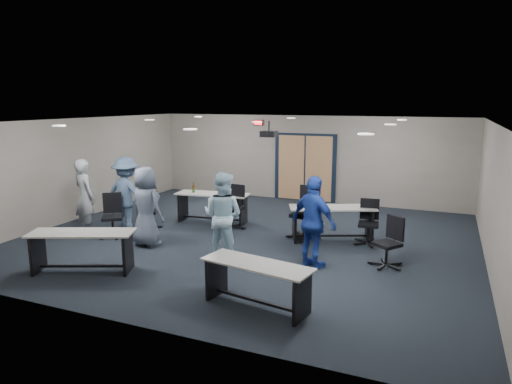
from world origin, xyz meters
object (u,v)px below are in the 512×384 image
at_px(chair_loose_right, 387,242).
at_px(person_back, 127,194).
at_px(table_front_right, 257,277).
at_px(chair_back_c, 304,213).
at_px(chair_back_a, 149,210).
at_px(chair_back_d, 369,223).
at_px(table_back_right, 333,217).
at_px(chair_loose_left, 112,216).
at_px(chair_back_b, 232,207).
at_px(person_gray, 85,197).
at_px(person_plaid, 146,207).
at_px(person_navy, 314,222).
at_px(table_front_left, 82,245).
at_px(table_back_left, 212,202).
at_px(person_lightblue, 223,216).

xyz_separation_m(chair_loose_right, person_back, (-6.21, 0.12, 0.42)).
distance_m(table_front_right, chair_back_c, 3.80).
bearing_deg(chair_back_a, chair_back_d, -16.22).
relative_size(table_back_right, chair_loose_left, 1.99).
relative_size(chair_back_b, chair_loose_left, 1.06).
relative_size(table_front_right, chair_loose_right, 1.87).
xyz_separation_m(person_gray, person_back, (0.69, 0.67, 0.00)).
relative_size(table_back_right, person_plaid, 1.16).
distance_m(chair_back_d, person_navy, 2.05).
bearing_deg(table_front_left, person_gray, 108.38).
bearing_deg(table_back_right, chair_back_c, 164.49).
bearing_deg(chair_loose_left, table_front_right, -59.69).
relative_size(chair_back_a, chair_back_d, 0.92).
xyz_separation_m(chair_back_a, person_gray, (-1.05, -1.03, 0.45)).
relative_size(chair_back_d, person_back, 0.55).
xyz_separation_m(table_back_left, chair_back_c, (2.65, -0.43, 0.07)).
distance_m(chair_back_a, chair_loose_right, 5.86).
bearing_deg(person_navy, chair_loose_right, -128.83).
bearing_deg(person_navy, chair_back_a, 13.57).
distance_m(person_gray, person_back, 0.96).
height_order(table_front_left, table_front_right, table_front_left).
relative_size(table_back_right, person_gray, 1.11).
xyz_separation_m(table_front_right, person_lightblue, (-1.51, 1.83, 0.40)).
height_order(table_back_left, person_gray, person_gray).
xyz_separation_m(chair_back_b, chair_back_c, (1.92, -0.12, 0.06)).
xyz_separation_m(chair_back_d, person_back, (-5.65, -1.16, 0.41)).
distance_m(table_front_right, chair_back_b, 4.53).
bearing_deg(table_front_right, chair_back_b, 130.45).
xyz_separation_m(chair_loose_left, person_navy, (4.88, -0.11, 0.38)).
xyz_separation_m(person_plaid, person_navy, (3.76, 0.09, 0.01)).
distance_m(table_front_right, person_navy, 2.07).
distance_m(chair_back_a, person_lightblue, 3.01).
bearing_deg(table_front_right, chair_back_a, 153.76).
distance_m(table_back_left, chair_loose_left, 2.59).
height_order(table_front_right, table_back_left, table_back_left).
bearing_deg(chair_back_b, person_back, -145.93).
height_order(chair_back_b, person_back, person_back).
bearing_deg(chair_loose_left, chair_back_a, 35.84).
distance_m(chair_back_d, person_gray, 6.61).
bearing_deg(chair_loose_left, person_back, 57.65).
relative_size(table_front_left, chair_back_a, 2.17).
distance_m(chair_loose_right, person_plaid, 5.12).
xyz_separation_m(table_back_right, person_lightblue, (-1.77, -2.03, 0.35)).
distance_m(person_gray, person_plaid, 1.84).
bearing_deg(table_back_right, person_plaid, -175.28).
relative_size(chair_back_d, chair_loose_left, 0.98).
bearing_deg(table_front_left, chair_loose_left, 93.18).
bearing_deg(person_lightblue, chair_loose_left, -2.04).
bearing_deg(person_plaid, chair_back_d, -143.92).
distance_m(table_front_right, chair_loose_right, 3.06).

